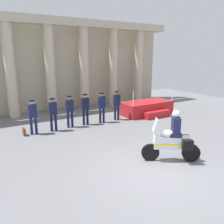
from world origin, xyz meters
TOP-DOWN VIEW (x-y plane):
  - ground_plane at (0.00, 0.00)m, footprint 28.00×28.00m
  - colonnade_backdrop at (0.73, 10.35)m, footprint 16.20×1.48m
  - reviewing_stand at (4.56, 6.09)m, footprint 3.32×2.12m
  - officer_in_row_0 at (-2.61, 5.91)m, footprint 0.38×0.24m
  - officer_in_row_1 at (-1.64, 5.89)m, footprint 0.38×0.24m
  - officer_in_row_2 at (-0.70, 6.04)m, footprint 0.38×0.24m
  - officer_in_row_3 at (0.19, 6.03)m, footprint 0.38×0.24m
  - officer_in_row_4 at (1.15, 5.92)m, footprint 0.38×0.24m
  - officer_in_row_5 at (2.17, 5.96)m, footprint 0.38×0.24m
  - motorcycle_with_rider at (0.94, 0.33)m, footprint 1.81×1.28m
  - briefcase_on_ground at (-3.06, 5.97)m, footprint 0.10×0.32m

SIDE VIEW (x-z plane):
  - ground_plane at x=0.00m, z-range 0.00..0.00m
  - briefcase_on_ground at x=-3.06m, z-range 0.00..0.36m
  - reviewing_stand at x=4.56m, z-range -0.47..1.25m
  - motorcycle_with_rider at x=0.94m, z-range -0.16..1.74m
  - officer_in_row_0 at x=-2.61m, z-range 0.15..1.83m
  - officer_in_row_1 at x=-1.64m, z-range 0.15..1.83m
  - officer_in_row_2 at x=-0.70m, z-range 0.15..1.84m
  - officer_in_row_3 at x=0.19m, z-range 0.15..1.86m
  - officer_in_row_4 at x=1.15m, z-range 0.15..1.86m
  - officer_in_row_5 at x=2.17m, z-range 0.16..1.87m
  - colonnade_backdrop at x=0.73m, z-range 0.28..6.44m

